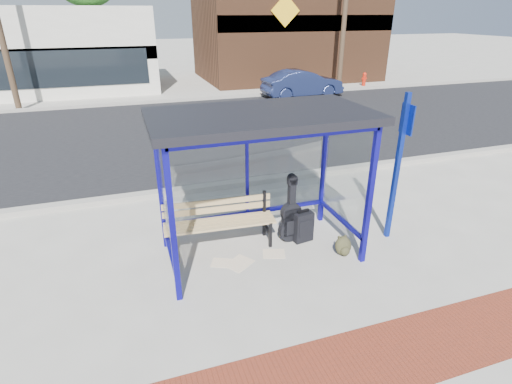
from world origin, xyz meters
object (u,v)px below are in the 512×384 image
object	(u,v)px
guitar_bag	(291,219)
suitcase	(303,226)
fire_hydrant	(364,79)
backpack	(343,246)
parked_car	(302,84)
bench	(219,220)

from	to	relation	value
guitar_bag	suitcase	distance (m)	0.27
fire_hydrant	backpack	bearing A→B (deg)	-123.53
fire_hydrant	parked_car	bearing A→B (deg)	-158.64
suitcase	backpack	bearing A→B (deg)	-63.21
backpack	parked_car	xyz separation A→B (m)	(5.08, 12.77, 0.47)
parked_car	fire_hydrant	world-z (taller)	parked_car
guitar_bag	backpack	distance (m)	1.02
backpack	fire_hydrant	bearing A→B (deg)	64.39
backpack	parked_car	bearing A→B (deg)	76.22
guitar_bag	suitcase	xyz separation A→B (m)	(0.20, -0.07, -0.16)
suitcase	guitar_bag	bearing A→B (deg)	152.37
backpack	suitcase	bearing A→B (deg)	133.48
backpack	parked_car	size ratio (longest dim) A/B	0.09
suitcase	fire_hydrant	world-z (taller)	fire_hydrant
guitar_bag	fire_hydrant	xyz separation A→B (m)	(10.31, 13.84, -0.05)
parked_car	fire_hydrant	distance (m)	4.90
parked_car	backpack	bearing A→B (deg)	154.95
guitar_bag	backpack	xyz separation A→B (m)	(0.66, -0.72, -0.28)
guitar_bag	suitcase	world-z (taller)	guitar_bag
bench	parked_car	bearing A→B (deg)	63.53
backpack	guitar_bag	bearing A→B (deg)	140.81
bench	suitcase	world-z (taller)	bench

